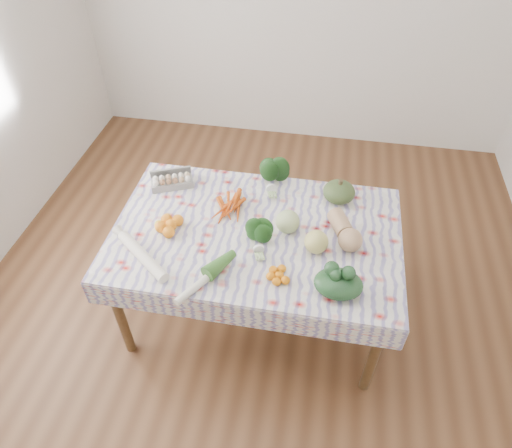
% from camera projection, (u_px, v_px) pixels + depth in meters
% --- Properties ---
extents(ground, '(4.50, 4.50, 0.00)m').
position_uv_depth(ground, '(256.00, 309.00, 3.16)').
color(ground, '#53321C').
rests_on(ground, ground).
extents(dining_table, '(1.60, 1.00, 0.75)m').
position_uv_depth(dining_table, '(256.00, 241.00, 2.69)').
color(dining_table, brown).
rests_on(dining_table, ground).
extents(tablecloth, '(1.66, 1.06, 0.01)m').
position_uv_depth(tablecloth, '(256.00, 232.00, 2.64)').
color(tablecloth, silver).
rests_on(tablecloth, dining_table).
extents(egg_carton, '(0.28, 0.20, 0.07)m').
position_uv_depth(egg_carton, '(172.00, 182.00, 2.91)').
color(egg_carton, gray).
rests_on(egg_carton, tablecloth).
extents(carrot_bunch, '(0.25, 0.23, 0.04)m').
position_uv_depth(carrot_bunch, '(232.00, 208.00, 2.75)').
color(carrot_bunch, '#C54C0F').
rests_on(carrot_bunch, tablecloth).
extents(kale_bunch, '(0.20, 0.19, 0.15)m').
position_uv_depth(kale_bunch, '(271.00, 179.00, 2.86)').
color(kale_bunch, '#173C14').
rests_on(kale_bunch, tablecloth).
extents(kabocha_squash, '(0.25, 0.25, 0.13)m').
position_uv_depth(kabocha_squash, '(339.00, 192.00, 2.79)').
color(kabocha_squash, '#3B5026').
rests_on(kabocha_squash, tablecloth).
extents(cabbage, '(0.16, 0.16, 0.14)m').
position_uv_depth(cabbage, '(288.00, 222.00, 2.59)').
color(cabbage, '#AEC580').
rests_on(cabbage, tablecloth).
extents(butternut_squash, '(0.24, 0.32, 0.13)m').
position_uv_depth(butternut_squash, '(345.00, 229.00, 2.55)').
color(butternut_squash, tan).
rests_on(butternut_squash, tablecloth).
extents(orange_cluster, '(0.26, 0.26, 0.07)m').
position_uv_depth(orange_cluster, '(171.00, 225.00, 2.62)').
color(orange_cluster, orange).
rests_on(orange_cluster, tablecloth).
extents(broccoli, '(0.19, 0.19, 0.11)m').
position_uv_depth(broccoli, '(257.00, 241.00, 2.50)').
color(broccoli, '#1B4A17').
rests_on(broccoli, tablecloth).
extents(mandarin_cluster, '(0.20, 0.20, 0.05)m').
position_uv_depth(mandarin_cluster, '(279.00, 275.00, 2.37)').
color(mandarin_cluster, orange).
rests_on(mandarin_cluster, tablecloth).
extents(grapefruit, '(0.15, 0.15, 0.13)m').
position_uv_depth(grapefruit, '(316.00, 242.00, 2.48)').
color(grapefruit, '#D0C96B').
rests_on(grapefruit, tablecloth).
extents(spinach_bag, '(0.31, 0.28, 0.11)m').
position_uv_depth(spinach_bag, '(338.00, 284.00, 2.29)').
color(spinach_bag, '#16341A').
rests_on(spinach_bag, tablecloth).
extents(daikon, '(0.39, 0.32, 0.06)m').
position_uv_depth(daikon, '(143.00, 256.00, 2.45)').
color(daikon, white).
rests_on(daikon, tablecloth).
extents(leek, '(0.25, 0.37, 0.04)m').
position_uv_depth(leek, '(206.00, 279.00, 2.35)').
color(leek, silver).
rests_on(leek, tablecloth).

